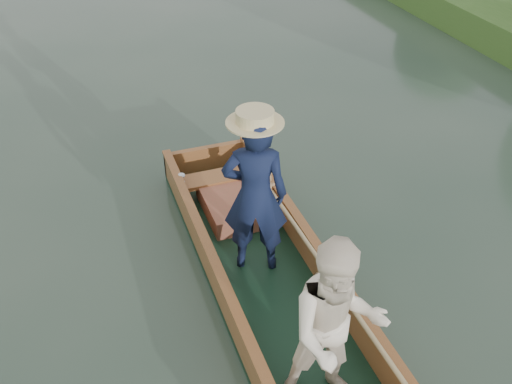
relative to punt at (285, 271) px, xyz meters
name	(u,v)px	position (x,y,z in m)	size (l,w,h in m)	color
ground	(277,305)	(-0.01, 0.15, -0.58)	(120.00, 120.00, 0.00)	#283D30
punt	(285,271)	(0.00, 0.00, 0.00)	(1.12, 5.13, 1.83)	black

